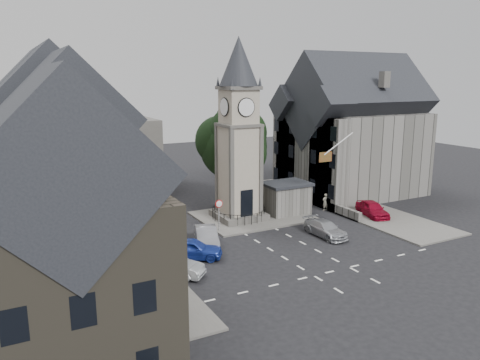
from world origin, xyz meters
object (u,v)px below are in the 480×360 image
car_west_blue (191,249)px  car_east_red (372,209)px  pedestrian (325,202)px  clock_tower (239,131)px  stone_shelter (286,198)px

car_west_blue → car_east_red: bearing=-56.6°
car_west_blue → pedestrian: pedestrian is taller
clock_tower → car_west_blue: (-7.50, -6.94, -7.36)m
car_west_blue → pedestrian: size_ratio=2.60×
car_west_blue → stone_shelter: bearing=-34.6°
clock_tower → pedestrian: clock_tower is taller
clock_tower → car_east_red: bearing=-23.8°
stone_shelter → car_east_red: 8.15m
stone_shelter → car_west_blue: bearing=-152.3°
clock_tower → car_west_blue: size_ratio=3.65×
clock_tower → car_east_red: 14.57m
pedestrian → stone_shelter: bearing=-17.1°
clock_tower → stone_shelter: 8.15m
stone_shelter → car_east_red: stone_shelter is taller
car_east_red → car_west_blue: bearing=-159.0°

